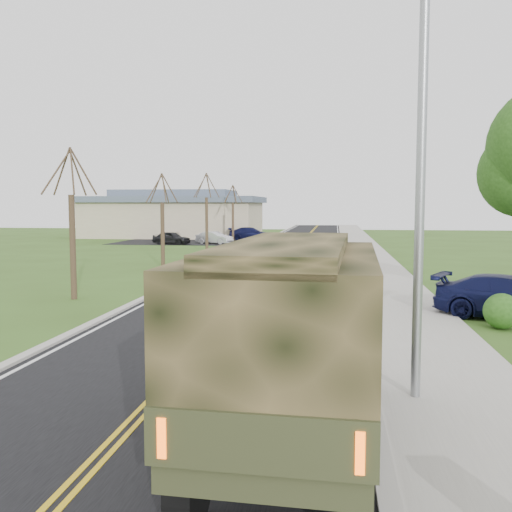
# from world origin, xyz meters

# --- Properties ---
(ground) EXTENTS (160.00, 160.00, 0.00)m
(ground) POSITION_xyz_m (0.00, 0.00, 0.00)
(ground) COLOR #344F1A
(ground) RESTS_ON ground
(road) EXTENTS (8.00, 120.00, 0.01)m
(road) POSITION_xyz_m (0.00, 40.00, 0.01)
(road) COLOR black
(road) RESTS_ON ground
(curb_right) EXTENTS (0.30, 120.00, 0.12)m
(curb_right) POSITION_xyz_m (4.15, 40.00, 0.06)
(curb_right) COLOR #9E998E
(curb_right) RESTS_ON ground
(sidewalk_right) EXTENTS (3.20, 120.00, 0.10)m
(sidewalk_right) POSITION_xyz_m (5.90, 40.00, 0.05)
(sidewalk_right) COLOR #9E998E
(sidewalk_right) RESTS_ON ground
(curb_left) EXTENTS (0.30, 120.00, 0.10)m
(curb_left) POSITION_xyz_m (-4.15, 40.00, 0.05)
(curb_left) COLOR #9E998E
(curb_left) RESTS_ON ground
(street_light) EXTENTS (1.65, 0.22, 8.00)m
(street_light) POSITION_xyz_m (4.90, -0.50, 4.43)
(street_light) COLOR gray
(street_light) RESTS_ON ground
(bare_tree_a) EXTENTS (1.93, 2.26, 6.08)m
(bare_tree_a) POSITION_xyz_m (-7.00, 10.00, 2.63)
(bare_tree_a) COLOR #38281C
(bare_tree_a) RESTS_ON ground
(bare_tree_b) EXTENTS (1.83, 2.14, 5.73)m
(bare_tree_b) POSITION_xyz_m (-7.00, 22.00, 2.48)
(bare_tree_b) COLOR #38281C
(bare_tree_b) RESTS_ON ground
(bare_tree_c) EXTENTS (2.04, 2.39, 6.42)m
(bare_tree_c) POSITION_xyz_m (-7.00, 34.00, 2.78)
(bare_tree_c) COLOR #38281C
(bare_tree_c) RESTS_ON ground
(bare_tree_d) EXTENTS (1.88, 2.20, 5.91)m
(bare_tree_d) POSITION_xyz_m (-7.00, 46.00, 2.55)
(bare_tree_d) COLOR #38281C
(bare_tree_d) RESTS_ON ground
(commercial_building) EXTENTS (25.50, 21.50, 5.65)m
(commercial_building) POSITION_xyz_m (-15.98, 55.97, 2.69)
(commercial_building) COLOR tan
(commercial_building) RESTS_ON ground
(military_truck) EXTENTS (2.54, 6.66, 3.28)m
(military_truck) POSITION_xyz_m (2.84, -3.14, 1.88)
(military_truck) COLOR black
(military_truck) RESTS_ON ground
(suv_champagne) EXTENTS (2.85, 5.55, 1.50)m
(suv_champagne) POSITION_xyz_m (-1.04, 22.34, 0.75)
(suv_champagne) COLOR tan
(suv_champagne) RESTS_ON ground
(sedan_silver) EXTENTS (1.66, 4.67, 1.54)m
(sedan_silver) POSITION_xyz_m (-0.80, 27.23, 0.77)
(sedan_silver) COLOR #A2A3A7
(sedan_silver) RESTS_ON ground
(lot_car_dark) EXTENTS (3.99, 2.35, 1.27)m
(lot_car_dark) POSITION_xyz_m (-12.45, 42.37, 0.64)
(lot_car_dark) COLOR black
(lot_car_dark) RESTS_ON ground
(lot_car_silver) EXTENTS (3.98, 2.58, 1.24)m
(lot_car_silver) POSITION_xyz_m (-8.41, 43.52, 0.62)
(lot_car_silver) COLOR silver
(lot_car_silver) RESTS_ON ground
(lot_car_navy) EXTENTS (5.15, 2.56, 1.44)m
(lot_car_navy) POSITION_xyz_m (-5.63, 49.63, 0.72)
(lot_car_navy) COLOR #0E1034
(lot_car_navy) RESTS_ON ground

